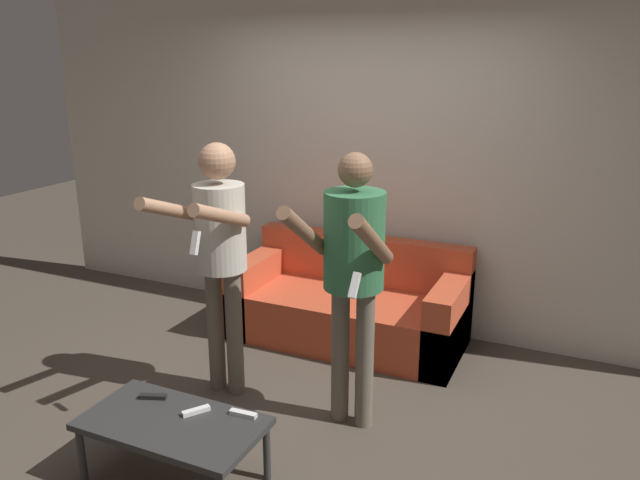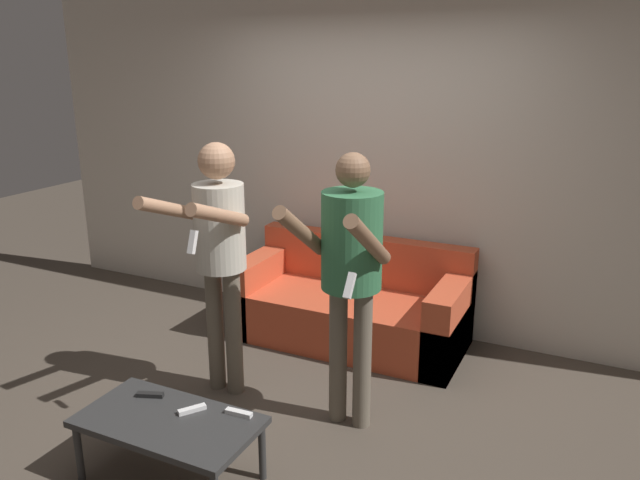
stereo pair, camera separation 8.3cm
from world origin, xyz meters
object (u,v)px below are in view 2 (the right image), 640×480
(remote_near, at_px, (192,409))
(remote_mid, at_px, (150,395))
(couch, at_px, (351,307))
(remote_far, at_px, (239,413))
(person_standing_left, at_px, (218,241))
(person_standing_right, at_px, (350,260))
(coffee_table, at_px, (169,425))

(remote_near, distance_m, remote_mid, 0.30)
(couch, height_order, remote_far, couch)
(remote_mid, relative_size, remote_far, 1.01)
(person_standing_left, height_order, person_standing_right, person_standing_left)
(person_standing_right, bearing_deg, remote_near, -125.70)
(person_standing_left, distance_m, remote_far, 1.14)
(coffee_table, distance_m, remote_mid, 0.27)
(person_standing_right, xyz_separation_m, remote_mid, (-0.87, -0.77, -0.68))
(person_standing_left, xyz_separation_m, remote_near, (0.34, -0.79, -0.68))
(person_standing_right, bearing_deg, person_standing_left, -179.92)
(remote_near, bearing_deg, couch, 86.55)
(person_standing_left, distance_m, remote_mid, 1.02)
(remote_near, height_order, remote_mid, same)
(couch, xyz_separation_m, person_standing_right, (0.45, -1.10, 0.79))
(couch, relative_size, coffee_table, 1.89)
(couch, distance_m, remote_far, 1.82)
(person_standing_left, relative_size, remote_mid, 10.98)
(remote_mid, bearing_deg, remote_near, -3.87)
(couch, relative_size, person_standing_left, 1.07)
(person_standing_left, relative_size, remote_near, 11.71)
(remote_mid, bearing_deg, couch, 77.47)
(coffee_table, relative_size, remote_far, 6.26)
(person_standing_left, relative_size, remote_far, 11.04)
(person_standing_left, bearing_deg, coffee_table, -73.44)
(remote_near, bearing_deg, remote_far, 18.30)
(coffee_table, relative_size, remote_mid, 6.22)
(coffee_table, distance_m, remote_far, 0.37)
(person_standing_left, relative_size, coffee_table, 1.76)
(person_standing_right, height_order, remote_near, person_standing_right)
(person_standing_right, xyz_separation_m, remote_near, (-0.57, -0.79, -0.68))
(couch, bearing_deg, person_standing_left, -112.32)
(person_standing_right, bearing_deg, remote_far, -114.65)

